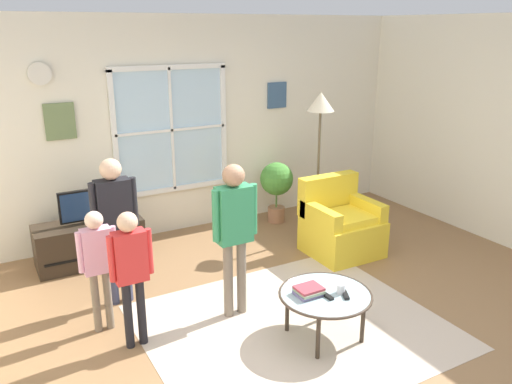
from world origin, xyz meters
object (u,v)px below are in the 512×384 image
at_px(coffee_table, 325,296).
at_px(person_green_shirt, 234,223).
at_px(potted_plant_by_window, 277,183).
at_px(person_red_shirt, 131,264).
at_px(remote_near_books, 327,296).
at_px(person_pink_shirt, 98,257).
at_px(tv_stand, 90,242).
at_px(armchair, 340,226).
at_px(book_stack, 309,291).
at_px(television, 86,205).
at_px(floor_lamp, 320,117).
at_px(cup, 341,289).
at_px(remote_near_cup, 345,295).
at_px(person_black_shirt, 115,215).

height_order(coffee_table, person_green_shirt, person_green_shirt).
distance_m(person_green_shirt, potted_plant_by_window, 2.43).
distance_m(person_green_shirt, person_red_shirt, 0.95).
xyz_separation_m(remote_near_books, person_pink_shirt, (-1.58, 1.08, 0.26)).
bearing_deg(remote_near_books, coffee_table, 65.05).
relative_size(remote_near_books, person_pink_shirt, 0.13).
distance_m(tv_stand, armchair, 2.83).
bearing_deg(person_green_shirt, book_stack, -61.22).
bearing_deg(potted_plant_by_window, television, -178.03).
distance_m(person_red_shirt, floor_lamp, 3.01).
bearing_deg(remote_near_books, cup, -1.57).
relative_size(cup, remote_near_cup, 0.59).
height_order(remote_near_cup, person_green_shirt, person_green_shirt).
bearing_deg(armchair, remote_near_cup, -126.88).
height_order(armchair, person_green_shirt, person_green_shirt).
bearing_deg(person_green_shirt, tv_stand, 117.60).
bearing_deg(person_red_shirt, cup, -24.87).
relative_size(coffee_table, person_black_shirt, 0.55).
height_order(cup, person_pink_shirt, person_pink_shirt).
distance_m(cup, person_red_shirt, 1.72).
xyz_separation_m(armchair, person_black_shirt, (-2.53, 0.10, 0.56)).
distance_m(armchair, remote_near_cup, 1.79).
distance_m(remote_near_books, person_red_shirt, 1.60).
relative_size(tv_stand, remote_near_cup, 8.15).
bearing_deg(coffee_table, person_pink_shirt, 147.42).
xyz_separation_m(person_green_shirt, person_red_shirt, (-0.94, -0.04, -0.16)).
height_order(tv_stand, remote_near_cup, tv_stand).
bearing_deg(remote_near_books, book_stack, 136.35).
relative_size(tv_stand, person_green_shirt, 0.80).
bearing_deg(coffee_table, tv_stand, 119.83).
bearing_deg(floor_lamp, tv_stand, 167.10).
relative_size(coffee_table, book_stack, 3.53).
distance_m(armchair, book_stack, 1.83).
bearing_deg(cup, tv_stand, 121.21).
xyz_separation_m(television, floor_lamp, (2.64, -0.60, 0.83)).
bearing_deg(person_black_shirt, floor_lamp, 9.36).
distance_m(remote_near_cup, person_red_shirt, 1.75).
bearing_deg(person_pink_shirt, remote_near_books, -34.32).
xyz_separation_m(book_stack, person_black_shirt, (-1.21, 1.37, 0.44)).
xyz_separation_m(coffee_table, floor_lamp, (1.23, 1.84, 1.12)).
relative_size(television, armchair, 0.65).
bearing_deg(tv_stand, person_red_shirt, -90.63).
xyz_separation_m(person_green_shirt, floor_lamp, (1.72, 1.15, 0.62)).
bearing_deg(person_green_shirt, television, 117.64).
xyz_separation_m(person_green_shirt, person_pink_shirt, (-1.11, 0.33, -0.20)).
distance_m(armchair, potted_plant_by_window, 1.24).
bearing_deg(floor_lamp, person_red_shirt, -155.91).
xyz_separation_m(remote_near_books, person_green_shirt, (-0.46, 0.75, 0.47)).
distance_m(coffee_table, cup, 0.14).
bearing_deg(television, person_pink_shirt, -97.90).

